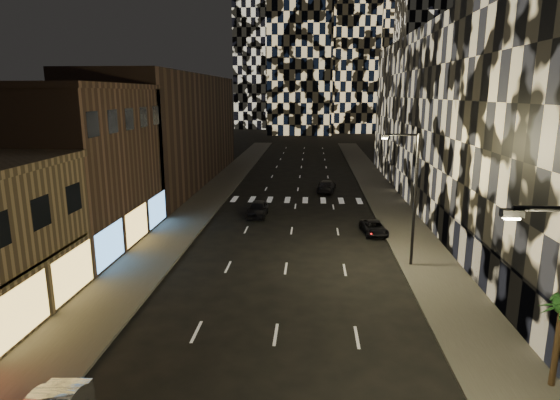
# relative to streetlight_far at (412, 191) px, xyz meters

# --- Properties ---
(sidewalk_left) EXTENTS (4.00, 120.00, 0.15)m
(sidewalk_left) POSITION_rel_streetlight_far_xyz_m (-18.35, 20.00, -5.28)
(sidewalk_left) COLOR #47443F
(sidewalk_left) RESTS_ON ground
(sidewalk_right) EXTENTS (4.00, 120.00, 0.15)m
(sidewalk_right) POSITION_rel_streetlight_far_xyz_m (1.65, 20.00, -5.28)
(sidewalk_right) COLOR #47443F
(sidewalk_right) RESTS_ON ground
(curb_left) EXTENTS (0.20, 120.00, 0.15)m
(curb_left) POSITION_rel_streetlight_far_xyz_m (-16.25, 20.00, -5.28)
(curb_left) COLOR #4C4C47
(curb_left) RESTS_ON ground
(curb_right) EXTENTS (0.20, 120.00, 0.15)m
(curb_right) POSITION_rel_streetlight_far_xyz_m (-0.45, 20.00, -5.28)
(curb_right) COLOR #4C4C47
(curb_right) RESTS_ON ground
(retail_brown) EXTENTS (10.00, 15.00, 12.00)m
(retail_brown) POSITION_rel_streetlight_far_xyz_m (-25.35, 3.50, 0.65)
(retail_brown) COLOR brown
(retail_brown) RESTS_ON ground
(retail_filler_left) EXTENTS (10.00, 40.00, 14.00)m
(retail_filler_left) POSITION_rel_streetlight_far_xyz_m (-25.35, 30.00, 1.65)
(retail_filler_left) COLOR brown
(retail_filler_left) RESTS_ON ground
(midrise_base) EXTENTS (0.60, 25.00, 3.00)m
(midrise_base) POSITION_rel_streetlight_far_xyz_m (3.95, -5.50, -3.85)
(midrise_base) COLOR #383838
(midrise_base) RESTS_ON ground
(midrise_filler_right) EXTENTS (16.00, 40.00, 18.00)m
(midrise_filler_right) POSITION_rel_streetlight_far_xyz_m (11.65, 27.00, 3.65)
(midrise_filler_right) COLOR #232326
(midrise_filler_right) RESTS_ON ground
(streetlight_far) EXTENTS (2.55, 0.25, 9.00)m
(streetlight_far) POSITION_rel_streetlight_far_xyz_m (0.00, 0.00, 0.00)
(streetlight_far) COLOR black
(streetlight_far) RESTS_ON sidewalk_right
(car_dark_midlane) EXTENTS (1.93, 4.50, 1.51)m
(car_dark_midlane) POSITION_rel_streetlight_far_xyz_m (-11.85, 12.59, -4.60)
(car_dark_midlane) COLOR black
(car_dark_midlane) RESTS_ON ground
(car_dark_oncoming) EXTENTS (2.58, 5.10, 1.42)m
(car_dark_oncoming) POSITION_rel_streetlight_far_xyz_m (-4.85, 24.73, -4.64)
(car_dark_oncoming) COLOR black
(car_dark_oncoming) RESTS_ON ground
(car_dark_rightlane) EXTENTS (2.26, 4.19, 1.12)m
(car_dark_rightlane) POSITION_rel_streetlight_far_xyz_m (-1.35, 7.45, -4.79)
(car_dark_rightlane) COLOR black
(car_dark_rightlane) RESTS_ON ground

